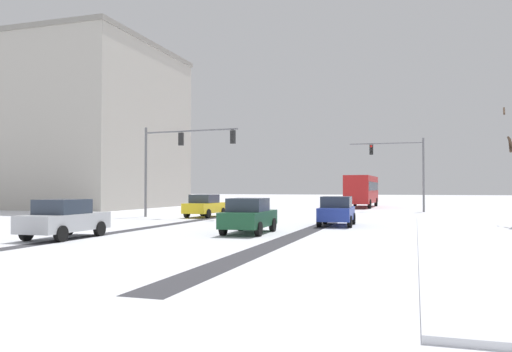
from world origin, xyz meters
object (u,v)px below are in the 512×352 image
object	(u,v)px
bus_oncoming	(362,189)
office_building_far_left_block	(41,130)
traffic_signal_near_left	(177,151)
car_yellow_cab_lead	(205,206)
car_blue_second	(337,211)
traffic_signal_far_right	(402,161)
car_dark_green_third	(249,216)
car_silver_fourth	(64,219)

from	to	relation	value
bus_oncoming	office_building_far_left_block	xyz separation A→B (m)	(-34.83, -9.10, 6.70)
office_building_far_left_block	traffic_signal_near_left	bearing A→B (deg)	-30.71
car_yellow_cab_lead	car_blue_second	distance (m)	11.57
office_building_far_left_block	traffic_signal_far_right	bearing A→B (deg)	-0.42
traffic_signal_near_left	car_blue_second	distance (m)	13.30
car_blue_second	car_dark_green_third	world-z (taller)	same
traffic_signal_far_right	car_dark_green_third	bearing A→B (deg)	-104.21
car_blue_second	bus_oncoming	bearing A→B (deg)	92.91
traffic_signal_far_right	car_silver_fourth	size ratio (longest dim) A/B	1.57
bus_oncoming	traffic_signal_far_right	bearing A→B (deg)	-64.57
traffic_signal_far_right	car_blue_second	xyz separation A→B (m)	(-3.05, -18.45, -3.64)
car_dark_green_third	office_building_far_left_block	distance (m)	42.06
car_blue_second	car_silver_fourth	bearing A→B (deg)	-132.87
car_blue_second	car_dark_green_third	size ratio (longest dim) A/B	1.00
office_building_far_left_block	car_yellow_cab_lead	bearing A→B (deg)	-27.25
traffic_signal_near_left	car_dark_green_third	world-z (taller)	traffic_signal_near_left
car_yellow_cab_lead	car_silver_fourth	world-z (taller)	same
traffic_signal_far_right	office_building_far_left_block	distance (m)	39.52
car_blue_second	bus_oncoming	world-z (taller)	bus_oncoming
car_yellow_cab_lead	car_dark_green_third	bearing A→B (deg)	-57.87
traffic_signal_near_left	car_blue_second	world-z (taller)	traffic_signal_near_left
car_yellow_cab_lead	traffic_signal_far_right	bearing A→B (deg)	44.56
car_blue_second	car_silver_fourth	world-z (taller)	same
traffic_signal_near_left	car_blue_second	size ratio (longest dim) A/B	1.77
traffic_signal_near_left	car_yellow_cab_lead	distance (m)	4.37
car_silver_fourth	bus_oncoming	size ratio (longest dim) A/B	0.37
traffic_signal_far_right	car_dark_green_third	xyz separation A→B (m)	(-6.19, -24.43, -3.64)
traffic_signal_near_left	car_silver_fourth	xyz separation A→B (m)	(2.26, -14.77, -3.88)
traffic_signal_far_right	car_yellow_cab_lead	bearing A→B (deg)	-135.44
car_blue_second	office_building_far_left_block	size ratio (longest dim) A/B	0.14
bus_oncoming	car_dark_green_third	bearing A→B (deg)	-92.92
traffic_signal_far_right	car_dark_green_third	world-z (taller)	traffic_signal_far_right
car_silver_fourth	traffic_signal_far_right	bearing A→B (deg)	66.20
car_blue_second	traffic_signal_near_left	bearing A→B (deg)	160.15
traffic_signal_far_right	car_blue_second	bearing A→B (deg)	-99.38
car_dark_green_third	traffic_signal_near_left	bearing A→B (deg)	130.61
car_silver_fourth	office_building_far_left_block	world-z (taller)	office_building_far_left_block
car_yellow_cab_lead	office_building_far_left_block	bearing A→B (deg)	152.75
car_blue_second	bus_oncoming	size ratio (longest dim) A/B	0.38
car_yellow_cab_lead	bus_oncoming	xyz separation A→B (m)	(8.84, 22.49, 1.18)
car_blue_second	car_silver_fourth	size ratio (longest dim) A/B	1.01
car_silver_fourth	car_yellow_cab_lead	bearing A→B (deg)	92.01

